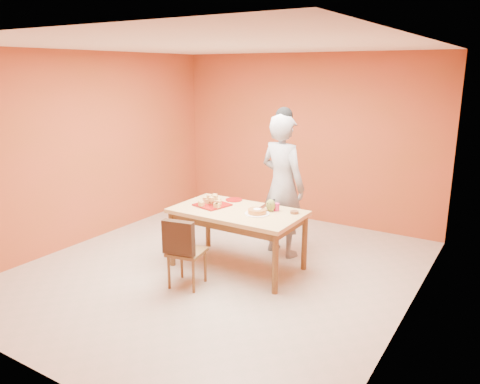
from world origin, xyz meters
The scene contains 17 objects.
floor centered at (0.00, 0.00, 0.00)m, with size 5.00×5.00×0.00m, color #B9B39E.
ceiling centered at (0.00, 0.00, 2.70)m, with size 5.00×5.00×0.00m, color white.
wall_back centered at (0.00, 2.50, 1.35)m, with size 4.50×4.50×0.00m, color #B8472A.
wall_left centered at (-2.25, 0.00, 1.35)m, with size 5.00×5.00×0.00m, color #B8472A.
wall_right centered at (2.25, 0.00, 1.35)m, with size 5.00×5.00×0.00m, color #B8472A.
dining_table centered at (0.15, 0.19, 0.67)m, with size 1.60×0.90×0.76m.
dining_chair centered at (-0.07, -0.57, 0.44)m, with size 0.46×0.52×0.84m.
pastry_pile centered at (-0.22, 0.18, 0.84)m, with size 0.33×0.33×0.11m, color tan, non-canonical shape.
person centered at (0.40, 0.91, 0.95)m, with size 0.69×0.46×1.90m, color gray.
pastry_platter centered at (-0.22, 0.18, 0.77)m, with size 0.37×0.37×0.02m, color maroon.
red_dinner_plate centered at (-0.12, 0.54, 0.77)m, with size 0.22×0.22×0.01m, color maroon.
white_cake_plate centered at (0.45, 0.16, 0.77)m, with size 0.30×0.30×0.01m, color white.
sponge_cake centered at (0.45, 0.16, 0.80)m, with size 0.22×0.22×0.05m, color orange.
cake_server centered at (0.46, 0.34, 0.83)m, with size 0.06×0.29×0.01m, color silver.
egg_ornament centered at (0.52, 0.36, 0.84)m, with size 0.12×0.10×0.15m, color olive.
magenta_glass centered at (0.58, 0.42, 0.81)m, with size 0.07×0.07×0.10m, color #CA1E58.
checker_tin centered at (0.81, 0.43, 0.78)m, with size 0.10×0.10×0.03m, color #3D2210.
Camera 1 is at (3.10, -4.48, 2.44)m, focal length 35.00 mm.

